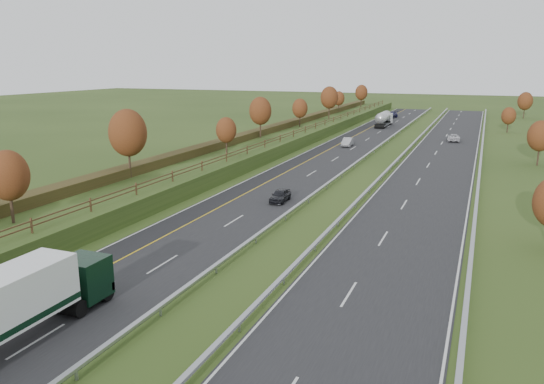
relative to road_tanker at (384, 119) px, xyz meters
The scene contains 18 objects.
ground 52.25m from the road_tanker, 81.31° to the right, with size 400.00×400.00×0.00m, color #2E4418.
near_carriageway 46.66m from the road_tanker, 90.13° to the right, with size 10.50×200.00×0.04m, color black.
far_carriageway 49.45m from the road_tanker, 70.63° to the right, with size 10.50×200.00×0.04m, color black.
hard_shoulder 46.82m from the road_tanker, 94.73° to the right, with size 3.00×200.00×0.04m, color black.
lane_markings 47.20m from the road_tanker, 82.33° to the right, with size 26.75×200.00×0.01m.
embankment_left 48.44m from the road_tanker, 105.70° to the right, with size 12.00×200.00×2.00m, color #2E4418.
hedge_left 49.01m from the road_tanker, 107.95° to the right, with size 2.20×180.00×1.10m, color #343315.
fence_left 47.82m from the road_tanker, 100.37° to the right, with size 0.12×189.06×1.20m.
median_barrier_near 46.97m from the road_tanker, 83.16° to the right, with size 0.32×200.00×0.71m.
median_barrier_far 47.85m from the road_tanker, 77.08° to the right, with size 0.32×200.00×0.71m.
outer_barrier_far 51.65m from the road_tanker, 64.54° to the right, with size 0.32×200.00×0.71m.
trees_left 51.79m from the road_tanker, 104.31° to the right, with size 6.64×164.30×7.66m.
trees_far 34.50m from the road_tanker, 30.39° to the right, with size 8.45×118.60×7.12m.
road_tanker is the anchor object (origin of this frame).
car_dark_near 75.31m from the road_tanker, 88.02° to the right, with size 1.57×3.91×1.33m, color black.
car_silver_mid 33.77m from the road_tanker, 90.59° to the right, with size 1.58×4.52×1.49m, color #9A9A9E.
car_small_far 21.29m from the road_tanker, 94.60° to the left, with size 2.29×5.62×1.63m, color #121137.
car_oncoming 26.39m from the road_tanker, 49.95° to the right, with size 2.27×4.93×1.37m, color silver.
Camera 1 is at (22.39, -20.02, 14.37)m, focal length 35.00 mm.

